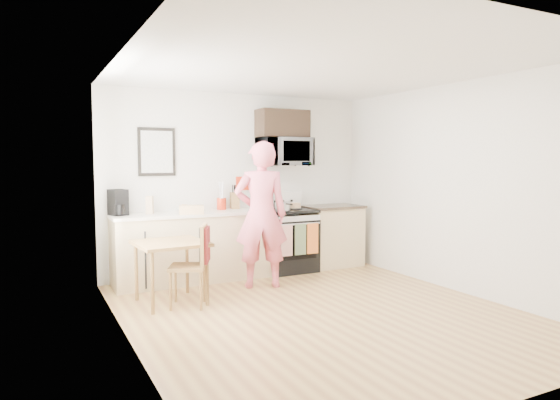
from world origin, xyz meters
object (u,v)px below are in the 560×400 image
dining_table (171,249)px  cake (294,206)px  microwave (284,152)px  chair (199,254)px  person (261,215)px  range (287,242)px

dining_table → cake: size_ratio=3.05×
microwave → chair: 2.42m
chair → cake: cake is taller
microwave → dining_table: bearing=-153.7°
person → dining_table: size_ratio=2.48×
microwave → dining_table: microwave is taller
person → cake: bearing=-124.9°
chair → cake: bearing=56.2°
person → dining_table: person is taller
range → chair: bearing=-146.4°
range → person: (-0.74, -0.67, 0.50)m
range → dining_table: (-1.97, -0.87, 0.19)m
dining_table → microwave: bearing=26.3°
range → chair: range is taller
person → chair: (-0.98, -0.47, -0.34)m
chair → person: bearing=50.2°
person → range: bearing=-120.1°
person → dining_table: 1.29m
microwave → person: size_ratio=0.40×
range → person: person is taller
range → dining_table: range is taller
microwave → dining_table: size_ratio=1.00×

